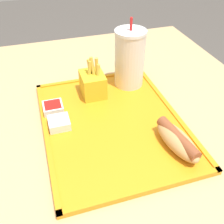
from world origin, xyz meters
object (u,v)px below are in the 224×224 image
at_px(hot_dog_far, 177,140).
at_px(sauce_cup_ketchup, 53,108).
at_px(soda_cup, 130,59).
at_px(sauce_cup_mayo, 59,123).
at_px(fries_carton, 93,83).

bearing_deg(hot_dog_far, sauce_cup_ketchup, -130.71).
distance_m(soda_cup, hot_dog_far, 0.29).
bearing_deg(sauce_cup_mayo, hot_dog_far, 58.40).
height_order(soda_cup, fries_carton, soda_cup).
relative_size(hot_dog_far, fries_carton, 1.26).
bearing_deg(soda_cup, sauce_cup_ketchup, -73.62).
xyz_separation_m(sauce_cup_mayo, sauce_cup_ketchup, (-0.07, -0.01, 0.00)).
bearing_deg(hot_dog_far, soda_cup, -177.69).
height_order(hot_dog_far, fries_carton, fries_carton).
distance_m(soda_cup, sauce_cup_mayo, 0.28).
height_order(soda_cup, hot_dog_far, soda_cup).
xyz_separation_m(hot_dog_far, sauce_cup_ketchup, (-0.22, -0.25, -0.01)).
bearing_deg(sauce_cup_mayo, soda_cup, 120.27).
bearing_deg(hot_dog_far, sauce_cup_mayo, -121.60).
xyz_separation_m(fries_carton, sauce_cup_ketchup, (0.05, -0.12, -0.02)).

